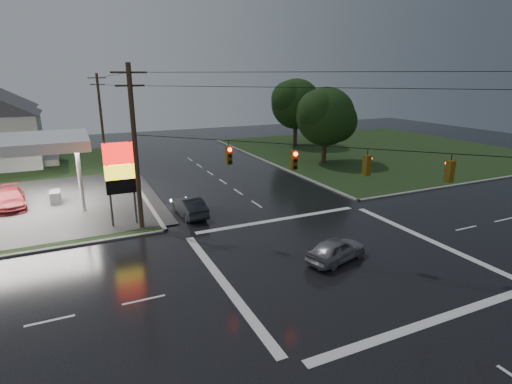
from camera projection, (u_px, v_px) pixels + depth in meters
name	position (u px, v px, depth m)	size (l,w,h in m)	color
ground	(336.00, 257.00, 23.33)	(120.00, 120.00, 0.00)	black
grass_ne	(378.00, 150.00, 56.43)	(36.00, 36.00, 0.08)	black
pylon_sign	(120.00, 170.00, 27.12)	(2.00, 0.35, 6.00)	#59595E
utility_pole_nw	(135.00, 147.00, 26.17)	(2.20, 0.32, 11.00)	#382619
utility_pole_n	(101.00, 114.00, 51.06)	(2.20, 0.32, 10.50)	#382619
traffic_signals	(343.00, 148.00, 21.50)	(26.87, 26.87, 1.47)	black
house_far	(0.00, 119.00, 55.06)	(11.05, 8.48, 8.60)	silver
tree_ne_near	(327.00, 117.00, 46.61)	(7.99, 6.80, 8.98)	black
tree_ne_far	(297.00, 104.00, 58.10)	(8.46, 7.20, 9.80)	black
car_north	(189.00, 206.00, 30.09)	(1.53, 4.40, 1.45)	black
car_crossing	(336.00, 250.00, 22.74)	(1.60, 3.98, 1.35)	gray
car_pump	(10.00, 199.00, 31.78)	(2.12, 5.22, 1.51)	maroon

